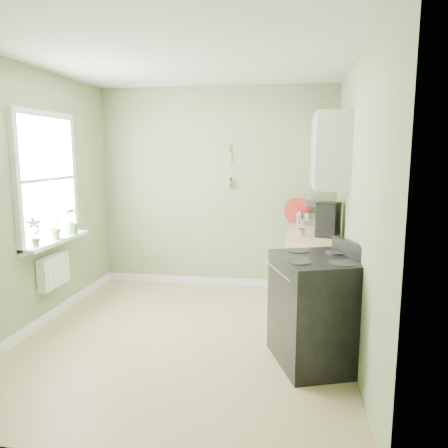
# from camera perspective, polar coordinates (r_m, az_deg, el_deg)

# --- Properties ---
(floor) EXTENTS (3.20, 3.60, 0.02)m
(floor) POSITION_cam_1_polar(r_m,az_deg,el_deg) (4.56, -5.13, -14.60)
(floor) COLOR tan
(floor) RESTS_ON ground
(ceiling) EXTENTS (3.20, 3.60, 0.02)m
(ceiling) POSITION_cam_1_polar(r_m,az_deg,el_deg) (4.26, -5.70, 21.11)
(ceiling) COLOR white
(ceiling) RESTS_ON wall_back
(wall_back) EXTENTS (3.20, 0.02, 2.70)m
(wall_back) POSITION_cam_1_polar(r_m,az_deg,el_deg) (5.96, -1.02, 4.64)
(wall_back) COLOR gray
(wall_back) RESTS_ON floor
(wall_left) EXTENTS (0.02, 3.60, 2.70)m
(wall_left) POSITION_cam_1_polar(r_m,az_deg,el_deg) (4.86, -24.13, 2.76)
(wall_left) COLOR gray
(wall_left) RESTS_ON floor
(wall_right) EXTENTS (0.02, 3.60, 2.70)m
(wall_right) POSITION_cam_1_polar(r_m,az_deg,el_deg) (4.10, 16.94, 2.11)
(wall_right) COLOR gray
(wall_right) RESTS_ON floor
(base_cabinets) EXTENTS (0.60, 1.60, 0.87)m
(base_cabinets) POSITION_cam_1_polar(r_m,az_deg,el_deg) (5.23, 11.63, -6.41)
(base_cabinets) COLOR silver
(base_cabinets) RESTS_ON floor
(countertop) EXTENTS (0.64, 1.60, 0.04)m
(countertop) POSITION_cam_1_polar(r_m,az_deg,el_deg) (5.13, 11.69, -1.51)
(countertop) COLOR tan
(countertop) RESTS_ON base_cabinets
(upper_cabinets) EXTENTS (0.35, 1.40, 0.80)m
(upper_cabinets) POSITION_cam_1_polar(r_m,az_deg,el_deg) (5.15, 13.52, 9.22)
(upper_cabinets) COLOR silver
(upper_cabinets) RESTS_ON wall_right
(window) EXTENTS (0.06, 1.14, 1.44)m
(window) POSITION_cam_1_polar(r_m,az_deg,el_deg) (5.08, -22.17, 5.41)
(window) COLOR white
(window) RESTS_ON wall_left
(window_sill) EXTENTS (0.18, 1.14, 0.04)m
(window_sill) POSITION_cam_1_polar(r_m,az_deg,el_deg) (5.13, -21.02, -2.06)
(window_sill) COLOR white
(window_sill) RESTS_ON wall_left
(radiator) EXTENTS (0.12, 0.50, 0.35)m
(radiator) POSITION_cam_1_polar(r_m,az_deg,el_deg) (5.17, -21.37, -5.74)
(radiator) COLOR white
(radiator) RESTS_ON wall_left
(wall_utensils) EXTENTS (0.02, 0.14, 0.58)m
(wall_utensils) POSITION_cam_1_polar(r_m,az_deg,el_deg) (5.88, 0.86, 6.68)
(wall_utensils) COLOR tan
(wall_utensils) RESTS_ON wall_back
(stove) EXTENTS (0.92, 0.96, 1.08)m
(stove) POSITION_cam_1_polar(r_m,az_deg,el_deg) (3.96, 12.10, -10.86)
(stove) COLOR black
(stove) RESTS_ON floor
(stand_mixer) EXTENTS (0.23, 0.33, 0.37)m
(stand_mixer) POSITION_cam_1_polar(r_m,az_deg,el_deg) (5.83, 11.04, 1.56)
(stand_mixer) COLOR #B2B2B7
(stand_mixer) RESTS_ON countertop
(kettle) EXTENTS (0.17, 0.10, 0.17)m
(kettle) POSITION_cam_1_polar(r_m,az_deg,el_deg) (5.82, 9.77, 0.86)
(kettle) COLOR silver
(kettle) RESTS_ON countertop
(coffee_maker) EXTENTS (0.29, 0.30, 0.39)m
(coffee_maker) POSITION_cam_1_polar(r_m,az_deg,el_deg) (4.97, 13.43, 0.47)
(coffee_maker) COLOR black
(coffee_maker) RESTS_ON countertop
(red_tray) EXTENTS (0.35, 0.15, 0.34)m
(red_tray) POSITION_cam_1_polar(r_m,az_deg,el_deg) (5.80, 9.57, 1.73)
(red_tray) COLOR red
(red_tray) RESTS_ON countertop
(jar) EXTENTS (0.08, 0.08, 0.09)m
(jar) POSITION_cam_1_polar(r_m,az_deg,el_deg) (4.96, 10.02, -1.07)
(jar) COLOR #AD9A8B
(jar) RESTS_ON countertop
(plant_a) EXTENTS (0.19, 0.20, 0.31)m
(plant_a) POSITION_cam_1_polar(r_m,az_deg,el_deg) (4.74, -23.54, -0.96)
(plant_a) COLOR #426E2C
(plant_a) RESTS_ON window_sill
(plant_b) EXTENTS (0.15, 0.17, 0.27)m
(plant_b) POSITION_cam_1_polar(r_m,az_deg,el_deg) (5.08, -21.12, -0.41)
(plant_b) COLOR #426E2C
(plant_b) RESTS_ON window_sill
(plant_c) EXTENTS (0.23, 0.23, 0.31)m
(plant_c) POSITION_cam_1_polar(r_m,az_deg,el_deg) (5.37, -19.32, 0.42)
(plant_c) COLOR #426E2C
(plant_c) RESTS_ON window_sill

